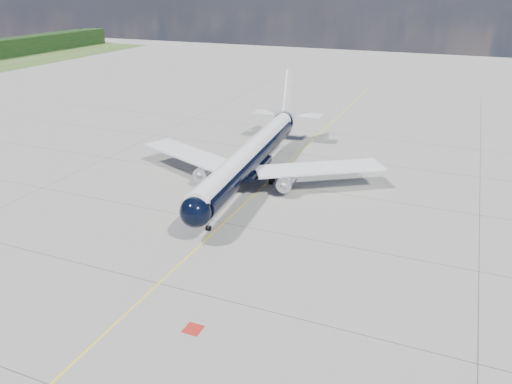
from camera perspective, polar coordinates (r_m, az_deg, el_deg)
ground at (r=80.49m, az=2.60°, el=2.31°), size 320.00×320.00×0.00m
taxiway_centerline at (r=76.12m, az=1.29°, el=1.09°), size 0.16×160.00×0.01m
red_marking at (r=45.89m, az=-7.20°, el=-15.29°), size 1.60×1.60×0.01m
main_airliner at (r=75.19m, az=-0.43°, el=4.30°), size 39.15×47.83×13.81m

